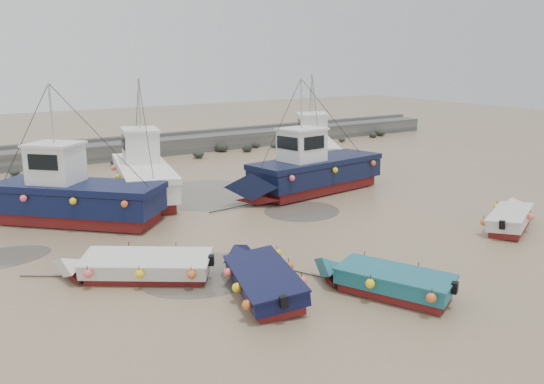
{
  "coord_description": "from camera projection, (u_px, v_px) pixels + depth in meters",
  "views": [
    {
      "loc": [
        -10.67,
        -16.75,
        7.46
      ],
      "look_at": [
        1.62,
        3.06,
        1.4
      ],
      "focal_mm": 35.0,
      "sensor_mm": 36.0,
      "label": 1
    }
  ],
  "objects": [
    {
      "name": "ground",
      "position": [
        278.0,
        248.0,
        21.1
      ],
      "size": [
        120.0,
        120.0,
        0.0
      ],
      "primitive_type": "plane",
      "color": "#95785D",
      "rests_on": "ground"
    },
    {
      "name": "seawall",
      "position": [
        119.0,
        150.0,
        39.05
      ],
      "size": [
        60.0,
        4.92,
        1.5
      ],
      "color": "#5F5F5B",
      "rests_on": "ground"
    },
    {
      "name": "puddle_a",
      "position": [
        204.0,
        274.0,
        18.6
      ],
      "size": [
        4.65,
        4.65,
        0.01
      ],
      "primitive_type": "cylinder",
      "color": "#595247",
      "rests_on": "ground"
    },
    {
      "name": "puddle_b",
      "position": [
        302.0,
        211.0,
        26.05
      ],
      "size": [
        3.8,
        3.8,
        0.01
      ],
      "primitive_type": "cylinder",
      "color": "#595247",
      "rests_on": "ground"
    },
    {
      "name": "puddle_d",
      "position": [
        208.0,
        194.0,
        29.22
      ],
      "size": [
        6.35,
        6.35,
        0.01
      ],
      "primitive_type": "cylinder",
      "color": "#595247",
      "rests_on": "ground"
    },
    {
      "name": "dinghy_0",
      "position": [
        136.0,
        264.0,
        18.07
      ],
      "size": [
        6.0,
        4.32,
        1.43
      ],
      "rotation": [
        0.0,
        0.0,
        0.99
      ],
      "color": "maroon",
      "rests_on": "ground"
    },
    {
      "name": "dinghy_1",
      "position": [
        263.0,
        275.0,
        17.16
      ],
      "size": [
        2.93,
        6.17,
        1.43
      ],
      "rotation": [
        0.0,
        0.0,
        -0.25
      ],
      "color": "maroon",
      "rests_on": "ground"
    },
    {
      "name": "dinghy_2",
      "position": [
        383.0,
        277.0,
        16.95
      ],
      "size": [
        3.38,
        5.56,
        1.43
      ],
      "rotation": [
        0.0,
        0.0,
        0.47
      ],
      "color": "maroon",
      "rests_on": "ground"
    },
    {
      "name": "dinghy_3",
      "position": [
        513.0,
        216.0,
        23.44
      ],
      "size": [
        5.58,
        3.15,
        1.43
      ],
      "rotation": [
        0.0,
        0.0,
        -1.13
      ],
      "color": "maroon",
      "rests_on": "ground"
    },
    {
      "name": "cabin_boat_0",
      "position": [
        66.0,
        194.0,
        24.03
      ],
      "size": [
        8.74,
        8.26,
        6.22
      ],
      "rotation": [
        0.0,
        0.0,
        0.82
      ],
      "color": "maroon",
      "rests_on": "ground"
    },
    {
      "name": "cabin_boat_1",
      "position": [
        141.0,
        173.0,
        28.41
      ],
      "size": [
        4.18,
        10.61,
        6.22
      ],
      "rotation": [
        0.0,
        0.0,
        -0.19
      ],
      "color": "maroon",
      "rests_on": "ground"
    },
    {
      "name": "cabin_boat_2",
      "position": [
        308.0,
        170.0,
        29.14
      ],
      "size": [
        11.08,
        3.88,
        6.22
      ],
      "rotation": [
        0.0,
        0.0,
        1.69
      ],
      "color": "maroon",
      "rests_on": "ground"
    },
    {
      "name": "cabin_boat_3",
      "position": [
        313.0,
        147.0,
        35.96
      ],
      "size": [
        5.75,
        8.73,
        6.22
      ],
      "rotation": [
        0.0,
        0.0,
        -0.5
      ],
      "color": "maroon",
      "rests_on": "ground"
    },
    {
      "name": "person",
      "position": [
        110.0,
        226.0,
        23.8
      ],
      "size": [
        0.73,
        0.54,
        1.82
      ],
      "primitive_type": "imported",
      "rotation": [
        0.0,
        0.0,
        3.31
      ],
      "color": "#191E3D",
      "rests_on": "ground"
    }
  ]
}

